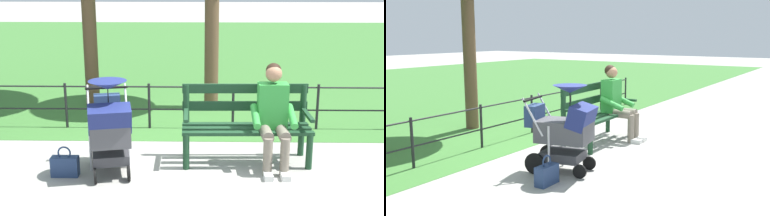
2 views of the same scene
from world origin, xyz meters
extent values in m
plane|color=#9E9B93|center=(0.00, 0.00, 0.00)|extent=(60.00, 60.00, 0.00)
cube|color=#3D7533|center=(0.00, -8.80, 0.00)|extent=(40.00, 16.00, 0.01)
cube|color=#193D23|center=(-0.72, -0.18, 0.45)|extent=(1.60, 0.14, 0.04)
cube|color=#193D23|center=(-0.72, 0.00, 0.45)|extent=(1.60, 0.14, 0.04)
cube|color=#193D23|center=(-0.73, 0.18, 0.45)|extent=(1.60, 0.14, 0.04)
cube|color=#193D23|center=(-0.72, -0.28, 0.67)|extent=(1.60, 0.08, 0.12)
cube|color=#193D23|center=(-0.72, -0.28, 0.90)|extent=(1.60, 0.08, 0.12)
cylinder|color=#193D23|center=(-1.48, 0.18, 0.23)|extent=(0.08, 0.08, 0.45)
cylinder|color=#193D23|center=(-1.47, -0.30, 0.47)|extent=(0.08, 0.08, 0.95)
cube|color=#193D23|center=(-1.47, -0.02, 0.63)|extent=(0.06, 0.56, 0.04)
cylinder|color=#193D23|center=(0.02, 0.22, 0.23)|extent=(0.08, 0.08, 0.45)
cylinder|color=#193D23|center=(0.03, -0.26, 0.47)|extent=(0.08, 0.08, 0.95)
cube|color=#193D23|center=(0.03, 0.02, 0.63)|extent=(0.06, 0.56, 0.04)
cylinder|color=slate|center=(-1.14, 0.22, 0.47)|extent=(0.15, 0.40, 0.14)
cylinder|color=slate|center=(-0.94, 0.22, 0.47)|extent=(0.15, 0.40, 0.14)
cylinder|color=slate|center=(-1.14, 0.42, 0.24)|extent=(0.11, 0.11, 0.47)
cylinder|color=slate|center=(-0.94, 0.42, 0.24)|extent=(0.11, 0.11, 0.47)
cube|color=silver|center=(-1.15, 0.50, 0.04)|extent=(0.11, 0.22, 0.07)
cube|color=silver|center=(-0.95, 0.50, 0.04)|extent=(0.11, 0.22, 0.07)
cube|color=green|center=(-1.03, 0.00, 0.75)|extent=(0.37, 0.23, 0.56)
cylinder|color=green|center=(-1.26, 0.11, 0.65)|extent=(0.10, 0.43, 0.23)
cylinder|color=green|center=(-0.82, 0.13, 0.65)|extent=(0.10, 0.43, 0.23)
sphere|color=#A37556|center=(-1.03, 0.00, 1.15)|extent=(0.20, 0.20, 0.20)
sphere|color=black|center=(-1.03, -0.03, 1.18)|extent=(0.19, 0.19, 0.19)
cylinder|color=black|center=(0.77, 0.00, 0.14)|extent=(0.09, 0.28, 0.28)
cylinder|color=black|center=(1.21, 0.10, 0.14)|extent=(0.09, 0.28, 0.28)
cylinder|color=black|center=(0.67, 0.60, 0.09)|extent=(0.07, 0.18, 0.18)
cylinder|color=black|center=(1.04, 0.68, 0.09)|extent=(0.07, 0.18, 0.18)
cube|color=#38383D|center=(0.92, 0.35, 0.22)|extent=(0.52, 0.60, 0.12)
cylinder|color=silver|center=(0.72, 0.20, 0.33)|extent=(0.03, 0.03, 0.65)
cylinder|color=silver|center=(1.17, 0.30, 0.33)|extent=(0.03, 0.03, 0.65)
cube|color=#47474C|center=(0.92, 0.37, 0.55)|extent=(0.60, 0.76, 0.28)
cube|color=navy|center=(0.87, 0.60, 0.75)|extent=(0.53, 0.40, 0.33)
cylinder|color=black|center=(1.02, -0.06, 0.95)|extent=(0.51, 0.14, 0.03)
cylinder|color=silver|center=(0.77, -0.02, 0.75)|extent=(0.09, 0.30, 0.49)
cylinder|color=silver|center=(1.22, 0.08, 0.75)|extent=(0.09, 0.30, 0.49)
cone|color=navy|center=(0.90, 0.44, 1.10)|extent=(0.53, 0.53, 0.10)
cylinder|color=black|center=(0.90, 0.44, 0.92)|extent=(0.01, 0.01, 0.30)
cube|color=navy|center=(1.01, -0.04, 0.73)|extent=(0.35, 0.23, 0.28)
cube|color=navy|center=(1.44, 0.47, 0.12)|extent=(0.32, 0.14, 0.24)
torus|color=navy|center=(1.44, 0.47, 0.29)|extent=(0.16, 0.02, 0.16)
cylinder|color=black|center=(-1.90, -1.43, 0.35)|extent=(0.04, 0.04, 0.70)
cylinder|color=black|center=(-0.63, -1.43, 0.35)|extent=(0.04, 0.04, 0.70)
cylinder|color=black|center=(0.63, -1.43, 0.35)|extent=(0.04, 0.04, 0.70)
cylinder|color=black|center=(1.90, -1.43, 0.35)|extent=(0.04, 0.04, 0.70)
cylinder|color=black|center=(0.00, -1.43, 0.65)|extent=(8.89, 0.02, 0.02)
cylinder|color=black|center=(0.00, -1.43, 0.30)|extent=(8.89, 0.02, 0.02)
cylinder|color=brown|center=(1.77, -2.74, 1.68)|extent=(0.24, 0.24, 3.35)
cylinder|color=brown|center=(-0.32, -2.64, 1.46)|extent=(0.24, 0.24, 2.92)
camera|label=1|loc=(-0.18, 6.18, 2.41)|focal=48.76mm
camera|label=2|loc=(5.40, 3.46, 1.78)|focal=40.29mm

